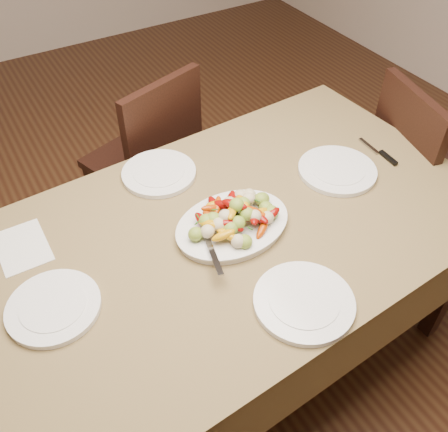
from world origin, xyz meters
TOP-DOWN VIEW (x-y plane):
  - floor at (0.00, 0.00)m, footprint 6.00×6.00m
  - dining_table at (-0.06, -0.25)m, footprint 1.90×1.15m
  - chair_far at (-0.02, 0.59)m, footprint 0.53×0.53m
  - chair_right at (1.04, -0.21)m, footprint 0.51×0.51m
  - serving_platter at (-0.04, -0.26)m, footprint 0.40×0.31m
  - roasted_vegetables at (-0.04, -0.26)m, footprint 0.33×0.23m
  - serving_spoon at (-0.10, -0.30)m, footprint 0.29×0.13m
  - plate_left at (-0.64, -0.28)m, footprint 0.26×0.26m
  - plate_right at (0.45, -0.21)m, footprint 0.29×0.29m
  - plate_far at (-0.12, 0.11)m, footprint 0.27×0.27m
  - plate_near at (-0.02, -0.62)m, footprint 0.29×0.29m
  - menu_card at (-0.65, 0.01)m, footprint 0.15×0.21m
  - table_knife at (0.66, -0.21)m, footprint 0.03×0.20m

SIDE VIEW (x-z plane):
  - floor at x=0.00m, z-range 0.00..0.00m
  - dining_table at x=-0.06m, z-range 0.00..0.76m
  - chair_far at x=-0.02m, z-range 0.00..0.95m
  - chair_right at x=1.04m, z-range 0.00..0.95m
  - menu_card at x=-0.65m, z-range 0.76..0.76m
  - table_knife at x=0.66m, z-range 0.76..0.77m
  - plate_left at x=-0.64m, z-range 0.76..0.78m
  - plate_right at x=0.45m, z-range 0.76..0.78m
  - plate_far at x=-0.12m, z-range 0.76..0.78m
  - plate_near at x=-0.02m, z-range 0.76..0.78m
  - serving_platter at x=-0.04m, z-range 0.76..0.78m
  - serving_spoon at x=-0.10m, z-range 0.79..0.82m
  - roasted_vegetables at x=-0.04m, z-range 0.78..0.87m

